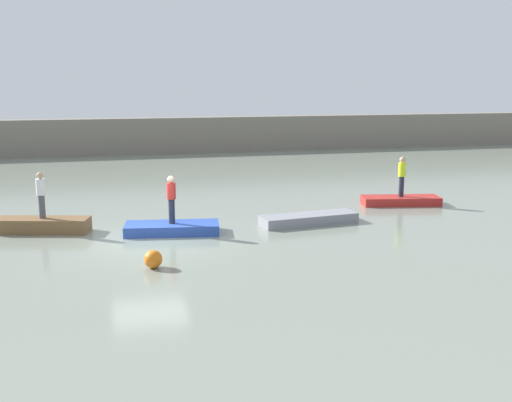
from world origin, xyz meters
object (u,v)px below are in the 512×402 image
object	(u,v)px
person_hiviz_shirt	(402,174)
mooring_buoy	(153,259)
rowboat_blue	(172,228)
person_red_shirt	(171,197)
person_white_shirt	(41,193)
rowboat_red	(401,201)
rowboat_brown	(43,225)
rowboat_grey	(309,219)

from	to	relation	value
person_hiviz_shirt	mooring_buoy	xyz separation A→B (m)	(-11.12, -6.54, -1.07)
rowboat_blue	person_red_shirt	bearing A→B (deg)	0.00
person_red_shirt	person_hiviz_shirt	size ratio (longest dim) A/B	0.98
person_white_shirt	person_red_shirt	bearing A→B (deg)	-15.77
rowboat_red	person_hiviz_shirt	size ratio (longest dim) A/B	1.92
rowboat_red	mooring_buoy	xyz separation A→B (m)	(-11.12, -6.54, 0.09)
rowboat_red	person_white_shirt	world-z (taller)	person_white_shirt
rowboat_brown	rowboat_grey	world-z (taller)	rowboat_brown
rowboat_blue	person_hiviz_shirt	bearing A→B (deg)	22.99
rowboat_grey	person_hiviz_shirt	size ratio (longest dim) A/B	2.14
rowboat_blue	person_white_shirt	bearing A→B (deg)	172.60
rowboat_grey	person_hiviz_shirt	xyz separation A→B (m)	(5.01, 2.41, 1.15)
rowboat_grey	rowboat_red	bearing A→B (deg)	18.58
person_red_shirt	person_hiviz_shirt	xyz separation A→B (m)	(10.16, 2.65, 0.02)
person_red_shirt	mooring_buoy	bearing A→B (deg)	-103.88
rowboat_brown	rowboat_red	bearing A→B (deg)	20.10
rowboat_blue	rowboat_grey	xyz separation A→B (m)	(5.15, 0.24, 0.00)
rowboat_grey	rowboat_red	world-z (taller)	rowboat_grey
rowboat_grey	person_hiviz_shirt	bearing A→B (deg)	18.58
rowboat_grey	rowboat_blue	bearing A→B (deg)	175.48
rowboat_brown	person_white_shirt	bearing A→B (deg)	0.00
person_white_shirt	mooring_buoy	distance (m)	6.31
person_red_shirt	rowboat_blue	bearing A→B (deg)	0.00
person_white_shirt	person_red_shirt	world-z (taller)	person_white_shirt
rowboat_grey	person_hiviz_shirt	world-z (taller)	person_hiviz_shirt
rowboat_brown	person_red_shirt	bearing A→B (deg)	-1.15
person_white_shirt	person_red_shirt	distance (m)	4.60
rowboat_brown	person_white_shirt	xyz separation A→B (m)	(0.00, 0.00, 1.17)
rowboat_blue	person_hiviz_shirt	distance (m)	10.56
rowboat_blue	rowboat_red	size ratio (longest dim) A/B	0.99
rowboat_blue	rowboat_brown	bearing A→B (deg)	172.60
rowboat_red	person_hiviz_shirt	xyz separation A→B (m)	(0.00, 0.00, 1.16)
person_white_shirt	rowboat_grey	bearing A→B (deg)	-6.05
rowboat_brown	person_hiviz_shirt	bearing A→B (deg)	20.10
rowboat_grey	mooring_buoy	world-z (taller)	mooring_buoy
rowboat_brown	rowboat_grey	size ratio (longest dim) A/B	0.87
rowboat_brown	person_hiviz_shirt	xyz separation A→B (m)	(14.59, 1.40, 1.08)
person_red_shirt	person_hiviz_shirt	bearing A→B (deg)	14.62
mooring_buoy	rowboat_red	bearing A→B (deg)	30.46
person_hiviz_shirt	person_red_shirt	bearing A→B (deg)	-165.38
person_white_shirt	person_hiviz_shirt	bearing A→B (deg)	5.48
person_white_shirt	mooring_buoy	bearing A→B (deg)	-55.98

